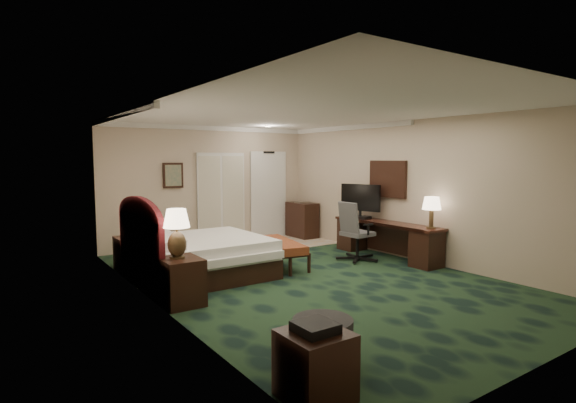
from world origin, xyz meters
TOP-DOWN VIEW (x-y plane):
  - floor at (0.00, 0.00)m, footprint 5.00×7.50m
  - ceiling at (0.00, 0.00)m, footprint 5.00×7.50m
  - wall_back at (0.00, 3.75)m, footprint 5.00×0.00m
  - wall_front at (0.00, -3.75)m, footprint 5.00×0.00m
  - wall_left at (-2.50, 0.00)m, footprint 0.00×7.50m
  - wall_right at (2.50, 0.00)m, footprint 0.00×7.50m
  - crown_molding at (0.00, 0.00)m, footprint 5.00×7.50m
  - tile_patch at (0.90, 2.90)m, footprint 3.20×1.70m
  - headboard at (-2.44, 1.00)m, footprint 0.12×2.00m
  - entry_door at (1.55, 3.72)m, footprint 1.02×0.06m
  - closet_doors at (0.25, 3.71)m, footprint 1.20×0.06m
  - wall_art at (-0.90, 3.71)m, footprint 0.45×0.06m
  - wall_mirror at (2.46, 0.60)m, footprint 0.05×0.95m
  - bed at (-1.39, 1.14)m, footprint 2.02×1.88m
  - nightstand_near at (-2.23, -0.09)m, footprint 0.51×0.58m
  - nightstand_far at (-2.25, 2.28)m, footprint 0.47×0.53m
  - lamp_near at (-2.25, -0.05)m, footprint 0.39×0.39m
  - lamp_far at (-2.22, 2.31)m, footprint 0.39×0.39m
  - bed_bench at (0.03, 0.90)m, footprint 0.77×1.50m
  - ottoman at (-1.74, -2.50)m, footprint 0.77×0.77m
  - side_table at (-2.21, -2.98)m, footprint 0.52×0.52m
  - desk at (2.21, 0.38)m, footprint 0.53×2.47m
  - tv at (2.18, 1.09)m, footprint 0.31×0.91m
  - desk_lamp at (2.25, -0.66)m, footprint 0.42×0.42m
  - desk_chair at (1.58, 0.52)m, footprint 0.70×0.66m
  - minibar at (2.22, 3.20)m, footprint 0.46×0.83m

SIDE VIEW (x-z plane):
  - floor at x=0.00m, z-range 0.00..0.00m
  - tile_patch at x=0.90m, z-range 0.00..0.01m
  - ottoman at x=-1.74m, z-range 0.00..0.42m
  - bed_bench at x=0.03m, z-range 0.00..0.48m
  - side_table at x=-2.21m, z-range 0.00..0.56m
  - nightstand_far at x=-2.25m, z-range 0.00..0.58m
  - nightstand_near at x=-2.23m, z-range 0.00..0.63m
  - bed at x=-1.39m, z-range 0.00..0.64m
  - desk at x=2.21m, z-range 0.00..0.71m
  - minibar at x=2.22m, z-range 0.00..0.87m
  - desk_chair at x=1.58m, z-range 0.00..1.15m
  - headboard at x=-2.44m, z-range 0.00..1.40m
  - lamp_far at x=-2.22m, z-range 0.58..1.21m
  - lamp_near at x=-2.25m, z-range 0.63..1.30m
  - desk_lamp at x=2.25m, z-range 0.71..1.30m
  - entry_door at x=1.55m, z-range -0.04..2.14m
  - closet_doors at x=0.25m, z-range 0.00..2.10m
  - tv at x=2.18m, z-range 0.71..1.43m
  - wall_back at x=0.00m, z-range 0.00..2.70m
  - wall_front at x=0.00m, z-range 0.00..2.70m
  - wall_left at x=-2.50m, z-range 0.00..2.70m
  - wall_right at x=2.50m, z-range 0.00..2.70m
  - wall_mirror at x=2.46m, z-range 1.18..1.93m
  - wall_art at x=-0.90m, z-range 1.33..1.88m
  - crown_molding at x=0.00m, z-range 2.60..2.70m
  - ceiling at x=0.00m, z-range 2.70..2.70m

